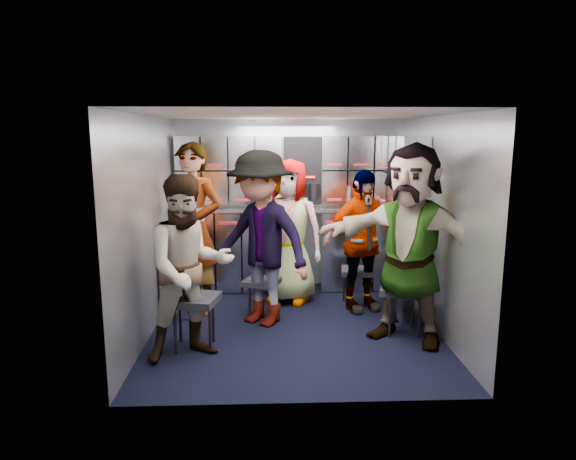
{
  "coord_description": "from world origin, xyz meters",
  "views": [
    {
      "loc": [
        -0.25,
        -4.92,
        1.93
      ],
      "look_at": [
        -0.04,
        0.35,
        0.93
      ],
      "focal_mm": 32.0,
      "sensor_mm": 36.0,
      "label": 1
    }
  ],
  "objects_px": {
    "jump_seat_mid_left": "(262,284)",
    "attendant_standing": "(193,229)",
    "attendant_arc_d": "(361,241)",
    "jump_seat_near_right": "(402,293)",
    "jump_seat_mid_right": "(357,273)",
    "jump_seat_near_left": "(194,302)",
    "attendant_arc_b": "(261,239)",
    "jump_seat_center": "(289,263)",
    "attendant_arc_c": "(289,231)",
    "attendant_arc_a": "(190,268)",
    "attendant_arc_e": "(410,244)"
  },
  "relations": [
    {
      "from": "attendant_arc_a",
      "to": "attendant_arc_d",
      "type": "xyz_separation_m",
      "value": [
        1.68,
        1.16,
        -0.02
      ]
    },
    {
      "from": "attendant_arc_e",
      "to": "attendant_arc_d",
      "type": "bearing_deg",
      "value": 143.21
    },
    {
      "from": "jump_seat_near_right",
      "to": "attendant_arc_e",
      "type": "height_order",
      "value": "attendant_arc_e"
    },
    {
      "from": "jump_seat_near_left",
      "to": "attendant_arc_e",
      "type": "distance_m",
      "value": 2.04
    },
    {
      "from": "jump_seat_mid_right",
      "to": "attendant_arc_a",
      "type": "height_order",
      "value": "attendant_arc_a"
    },
    {
      "from": "jump_seat_mid_left",
      "to": "attendant_arc_b",
      "type": "height_order",
      "value": "attendant_arc_b"
    },
    {
      "from": "attendant_standing",
      "to": "attendant_arc_e",
      "type": "xyz_separation_m",
      "value": [
        2.1,
        -0.86,
        0.01
      ]
    },
    {
      "from": "jump_seat_center",
      "to": "jump_seat_mid_right",
      "type": "height_order",
      "value": "jump_seat_center"
    },
    {
      "from": "jump_seat_center",
      "to": "jump_seat_mid_left",
      "type": "bearing_deg",
      "value": -114.24
    },
    {
      "from": "attendant_arc_b",
      "to": "attendant_arc_d",
      "type": "height_order",
      "value": "attendant_arc_b"
    },
    {
      "from": "attendant_arc_a",
      "to": "jump_seat_mid_right",
      "type": "bearing_deg",
      "value": 15.78
    },
    {
      "from": "attendant_arc_b",
      "to": "attendant_standing",
      "type": "bearing_deg",
      "value": -169.34
    },
    {
      "from": "jump_seat_mid_right",
      "to": "attendant_arc_c",
      "type": "bearing_deg",
      "value": 168.36
    },
    {
      "from": "jump_seat_mid_right",
      "to": "attendant_arc_d",
      "type": "bearing_deg",
      "value": -90.0
    },
    {
      "from": "attendant_arc_e",
      "to": "attendant_standing",
      "type": "bearing_deg",
      "value": -167.85
    },
    {
      "from": "attendant_arc_a",
      "to": "attendant_standing",
      "type": "bearing_deg",
      "value": 73.47
    },
    {
      "from": "jump_seat_near_left",
      "to": "jump_seat_center",
      "type": "relative_size",
      "value": 0.97
    },
    {
      "from": "jump_seat_near_left",
      "to": "attendant_standing",
      "type": "height_order",
      "value": "attendant_standing"
    },
    {
      "from": "jump_seat_mid_right",
      "to": "attendant_arc_e",
      "type": "distance_m",
      "value": 1.22
    },
    {
      "from": "jump_seat_center",
      "to": "jump_seat_near_right",
      "type": "relative_size",
      "value": 1.02
    },
    {
      "from": "jump_seat_near_left",
      "to": "attendant_arc_c",
      "type": "relative_size",
      "value": 0.3
    },
    {
      "from": "attendant_standing",
      "to": "attendant_arc_e",
      "type": "bearing_deg",
      "value": 4.83
    },
    {
      "from": "attendant_arc_d",
      "to": "jump_seat_near_right",
      "type": "bearing_deg",
      "value": -87.78
    },
    {
      "from": "jump_seat_near_left",
      "to": "attendant_standing",
      "type": "relative_size",
      "value": 0.27
    },
    {
      "from": "jump_seat_near_left",
      "to": "attendant_arc_e",
      "type": "xyz_separation_m",
      "value": [
        1.97,
        0.12,
        0.49
      ]
    },
    {
      "from": "jump_seat_mid_left",
      "to": "jump_seat_near_right",
      "type": "xyz_separation_m",
      "value": [
        1.37,
        -0.5,
        0.04
      ]
    },
    {
      "from": "jump_seat_center",
      "to": "attendant_arc_d",
      "type": "relative_size",
      "value": 0.33
    },
    {
      "from": "attendant_arc_a",
      "to": "attendant_arc_c",
      "type": "relative_size",
      "value": 0.97
    },
    {
      "from": "jump_seat_near_left",
      "to": "jump_seat_mid_left",
      "type": "relative_size",
      "value": 1.12
    },
    {
      "from": "jump_seat_center",
      "to": "attendant_arc_b",
      "type": "height_order",
      "value": "attendant_arc_b"
    },
    {
      "from": "jump_seat_center",
      "to": "attendant_arc_c",
      "type": "xyz_separation_m",
      "value": [
        0.0,
        -0.18,
        0.42
      ]
    },
    {
      "from": "attendant_standing",
      "to": "attendant_arc_c",
      "type": "height_order",
      "value": "attendant_standing"
    },
    {
      "from": "jump_seat_near_right",
      "to": "attendant_arc_c",
      "type": "distance_m",
      "value": 1.53
    },
    {
      "from": "attendant_arc_b",
      "to": "jump_seat_near_left",
      "type": "bearing_deg",
      "value": -96.88
    },
    {
      "from": "attendant_arc_b",
      "to": "attendant_arc_e",
      "type": "height_order",
      "value": "attendant_arc_e"
    },
    {
      "from": "jump_seat_mid_left",
      "to": "jump_seat_near_right",
      "type": "relative_size",
      "value": 0.89
    },
    {
      "from": "jump_seat_near_right",
      "to": "attendant_arc_e",
      "type": "distance_m",
      "value": 0.55
    },
    {
      "from": "jump_seat_mid_left",
      "to": "jump_seat_center",
      "type": "height_order",
      "value": "jump_seat_center"
    },
    {
      "from": "jump_seat_near_right",
      "to": "attendant_arc_d",
      "type": "xyz_separation_m",
      "value": [
        -0.29,
        0.68,
        0.37
      ]
    },
    {
      "from": "attendant_arc_c",
      "to": "attendant_arc_e",
      "type": "bearing_deg",
      "value": -27.55
    },
    {
      "from": "jump_seat_mid_right",
      "to": "attendant_arc_e",
      "type": "xyz_separation_m",
      "value": [
        0.29,
        -1.04,
        0.56
      ]
    },
    {
      "from": "jump_seat_mid_left",
      "to": "jump_seat_mid_right",
      "type": "xyz_separation_m",
      "value": [
        1.08,
        0.36,
        0.01
      ]
    },
    {
      "from": "jump_seat_mid_left",
      "to": "attendant_arc_a",
      "type": "bearing_deg",
      "value": -121.52
    },
    {
      "from": "jump_seat_center",
      "to": "attendant_arc_a",
      "type": "relative_size",
      "value": 0.32
    },
    {
      "from": "jump_seat_mid_left",
      "to": "attendant_arc_a",
      "type": "relative_size",
      "value": 0.28
    },
    {
      "from": "jump_seat_center",
      "to": "jump_seat_mid_right",
      "type": "bearing_deg",
      "value": -23.79
    },
    {
      "from": "attendant_arc_a",
      "to": "attendant_arc_c",
      "type": "xyz_separation_m",
      "value": [
        0.91,
        1.5,
        0.02
      ]
    },
    {
      "from": "jump_seat_near_right",
      "to": "attendant_arc_a",
      "type": "distance_m",
      "value": 2.07
    },
    {
      "from": "jump_seat_mid_left",
      "to": "jump_seat_mid_right",
      "type": "bearing_deg",
      "value": 18.57
    },
    {
      "from": "jump_seat_mid_left",
      "to": "attendant_standing",
      "type": "xyz_separation_m",
      "value": [
        -0.73,
        0.18,
        0.56
      ]
    }
  ]
}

